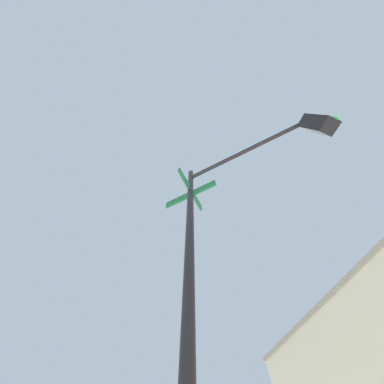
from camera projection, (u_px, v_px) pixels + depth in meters
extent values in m
cylinder|color=black|center=(189.00, 253.00, 2.31)|extent=(0.12, 0.12, 5.97)
cylinder|color=black|center=(244.00, 152.00, 4.39)|extent=(2.15, 1.89, 0.09)
cube|color=black|center=(317.00, 124.00, 3.72)|extent=(0.28, 0.28, 0.80)
sphere|color=red|center=(317.00, 119.00, 3.92)|extent=(0.18, 0.18, 0.18)
sphere|color=orange|center=(325.00, 120.00, 3.69)|extent=(0.18, 0.18, 0.18)
sphere|color=green|center=(334.00, 121.00, 3.46)|extent=(0.18, 0.18, 0.18)
cube|color=#0F5128|center=(190.00, 194.00, 3.81)|extent=(0.86, 0.75, 0.20)
cube|color=#0F5128|center=(191.00, 190.00, 4.01)|extent=(0.69, 0.78, 0.20)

